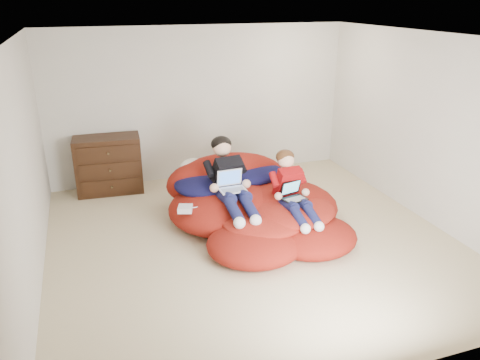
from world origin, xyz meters
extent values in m
cube|color=#C7B68E|center=(0.00, 0.00, -0.12)|extent=(5.10, 5.10, 0.25)
cube|color=beige|center=(0.00, 2.51, 1.25)|extent=(5.10, 0.02, 2.50)
cube|color=beige|center=(0.00, -2.51, 1.25)|extent=(5.10, 0.02, 2.50)
cube|color=beige|center=(-2.51, 0.00, 1.25)|extent=(0.02, 5.10, 2.50)
cube|color=beige|center=(2.51, 0.00, 1.25)|extent=(0.02, 5.10, 2.50)
cube|color=white|center=(0.00, 0.00, 2.51)|extent=(5.10, 5.10, 0.02)
cube|color=#321C0E|center=(-1.58, 2.24, 0.45)|extent=(1.03, 0.57, 0.90)
cube|color=#321C0E|center=(-1.58, 1.98, 0.18)|extent=(0.90, 0.08, 0.22)
cylinder|color=#4C3F26|center=(-1.58, 1.96, 0.18)|extent=(0.03, 0.06, 0.03)
cube|color=#321C0E|center=(-1.58, 1.98, 0.45)|extent=(0.90, 0.08, 0.22)
cylinder|color=#4C3F26|center=(-1.58, 1.96, 0.45)|extent=(0.03, 0.06, 0.03)
cube|color=#321C0E|center=(-1.58, 1.98, 0.72)|extent=(0.90, 0.08, 0.22)
cylinder|color=#4C3F26|center=(-1.58, 1.96, 0.72)|extent=(0.03, 0.06, 0.03)
ellipsoid|color=maroon|center=(-0.12, 0.60, 0.22)|extent=(1.66, 1.49, 0.59)
ellipsoid|color=maroon|center=(0.59, 0.44, 0.20)|extent=(1.58, 1.54, 0.57)
ellipsoid|color=maroon|center=(0.26, 0.07, 0.18)|extent=(1.37, 1.10, 0.44)
ellipsoid|color=maroon|center=(-0.08, -0.33, 0.14)|extent=(1.20, 1.10, 0.40)
ellipsoid|color=maroon|center=(0.65, -0.37, 0.13)|extent=(1.16, 1.05, 0.38)
ellipsoid|color=maroon|center=(0.02, 1.15, 0.40)|extent=(1.80, 0.79, 0.79)
ellipsoid|color=#12113F|center=(-0.25, 0.88, 0.48)|extent=(1.12, 0.92, 0.28)
ellipsoid|color=#12113F|center=(0.33, 0.96, 0.52)|extent=(1.01, 0.71, 0.24)
ellipsoid|color=#A32217|center=(0.54, 0.04, 0.34)|extent=(1.16, 1.16, 0.21)
ellipsoid|color=#A32217|center=(0.13, -0.10, 0.30)|extent=(1.08, 0.97, 0.19)
ellipsoid|color=beige|center=(-0.45, 1.24, 0.62)|extent=(0.40, 0.26, 0.26)
cube|color=black|center=(-0.15, 0.63, 0.70)|extent=(0.40, 0.48, 0.54)
sphere|color=#E2AA8A|center=(-0.15, 0.78, 1.02)|extent=(0.25, 0.25, 0.25)
ellipsoid|color=black|center=(-0.15, 0.81, 1.07)|extent=(0.28, 0.26, 0.21)
cylinder|color=#151841|center=(-0.26, 0.30, 0.51)|extent=(0.21, 0.42, 0.23)
cylinder|color=#151841|center=(-0.26, -0.06, 0.48)|extent=(0.18, 0.40, 0.26)
sphere|color=white|center=(-0.26, -0.26, 0.41)|extent=(0.15, 0.15, 0.15)
cylinder|color=#151841|center=(-0.05, 0.30, 0.51)|extent=(0.21, 0.42, 0.23)
cylinder|color=#151841|center=(-0.05, -0.06, 0.48)|extent=(0.18, 0.40, 0.26)
sphere|color=white|center=(-0.05, -0.26, 0.41)|extent=(0.15, 0.15, 0.15)
cube|color=#A30E10|center=(0.56, 0.18, 0.63)|extent=(0.33, 0.33, 0.48)
sphere|color=#E2AA8A|center=(0.56, 0.26, 0.94)|extent=(0.22, 0.22, 0.22)
ellipsoid|color=#462812|center=(0.56, 0.29, 0.97)|extent=(0.24, 0.23, 0.18)
cylinder|color=#151841|center=(0.47, -0.07, 0.45)|extent=(0.16, 0.36, 0.20)
cylinder|color=#151841|center=(0.47, -0.38, 0.42)|extent=(0.14, 0.35, 0.23)
sphere|color=white|center=(0.47, -0.56, 0.36)|extent=(0.13, 0.13, 0.13)
cylinder|color=#151841|center=(0.65, -0.07, 0.45)|extent=(0.16, 0.36, 0.20)
cylinder|color=#151841|center=(0.65, -0.38, 0.42)|extent=(0.14, 0.35, 0.23)
sphere|color=white|center=(0.65, -0.56, 0.36)|extent=(0.13, 0.13, 0.13)
cube|color=silver|center=(-0.15, 0.32, 0.59)|extent=(0.34, 0.24, 0.01)
cube|color=gray|center=(-0.15, 0.31, 0.60)|extent=(0.29, 0.14, 0.00)
cube|color=silver|center=(-0.15, 0.45, 0.71)|extent=(0.34, 0.06, 0.23)
cube|color=#396BC5|center=(-0.15, 0.44, 0.72)|extent=(0.30, 0.04, 0.19)
cube|color=black|center=(0.56, -0.05, 0.52)|extent=(0.34, 0.27, 0.01)
cube|color=gray|center=(0.56, -0.06, 0.53)|extent=(0.27, 0.17, 0.00)
cube|color=black|center=(0.56, 0.08, 0.62)|extent=(0.30, 0.13, 0.20)
cube|color=#52A9C0|center=(0.56, 0.07, 0.63)|extent=(0.26, 0.11, 0.16)
cube|color=silver|center=(-0.78, 0.31, 0.42)|extent=(0.23, 0.23, 0.07)
camera|label=1|loc=(-1.84, -4.96, 2.92)|focal=35.00mm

